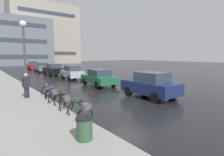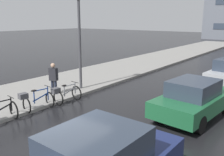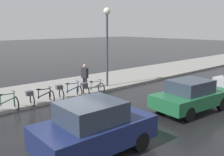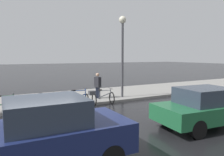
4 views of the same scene
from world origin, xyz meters
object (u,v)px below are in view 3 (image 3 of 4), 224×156
Objects in this scene: bicycle_nearest at (2,104)px; streetlamp at (107,32)px; car_green at (191,95)px; bicycle_second at (39,97)px; car_navy at (94,128)px; bicycle_farthest at (92,88)px; pedestrian at (85,76)px; bicycle_third at (68,91)px.

streetlamp is (-0.61, 6.93, 3.14)m from bicycle_nearest.
streetlamp reaches higher than car_green.
car_navy is at bearing -8.45° from bicycle_second.
streetlamp reaches higher than bicycle_farthest.
bicycle_farthest is 1.41m from pedestrian.
pedestrian is at bearing -166.46° from car_green.
bicycle_nearest is at bearing -170.17° from car_navy.
bicycle_nearest reaches higher than bicycle_second.
bicycle_farthest is at bearing -159.36° from car_green.
bicycle_farthest is 5.64m from car_green.
bicycle_nearest reaches higher than bicycle_third.
bicycle_third reaches higher than bicycle_farthest.
car_green reaches higher than bicycle_second.
bicycle_farthest is at bearing 86.48° from bicycle_nearest.
car_navy is 2.26× the size of pedestrian.
pedestrian is at bearing -102.54° from streetlamp.
car_navy is 8.01m from pedestrian.
pedestrian is at bearing 118.39° from bicycle_third.
bicycle_third is 6.51m from car_green.
car_navy is 5.96m from car_green.
pedestrian is at bearing 100.03° from bicycle_nearest.
car_navy is (5.73, -0.85, 0.37)m from bicycle_second.
bicycle_third is 2.16m from pedestrian.
bicycle_nearest is 3.53m from bicycle_third.
pedestrian is (-0.97, 3.53, 0.48)m from bicycle_second.
bicycle_third is at bearing 89.10° from bicycle_second.
pedestrian is (-1.00, 1.85, 0.47)m from bicycle_third.
car_navy reaches higher than bicycle_second.
pedestrian is (-6.71, 4.38, 0.11)m from car_navy.
streetlamp is at bearing -179.83° from car_green.
bicycle_third is at bearing -148.23° from car_green.
bicycle_third is 0.28× the size of streetlamp.
car_green is 2.49× the size of pedestrian.
car_navy is at bearing -33.17° from pedestrian.
bicycle_second is 0.82× the size of pedestrian.
streetlamp reaches higher than pedestrian.
bicycle_nearest is 7.64m from streetlamp.
streetlamp is (-6.18, -0.02, 2.87)m from car_green.
bicycle_third is 1.46m from bicycle_farthest.
car_green is at bearing 20.64° from bicycle_farthest.
car_navy is 0.91× the size of car_green.
pedestrian is 0.33× the size of streetlamp.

